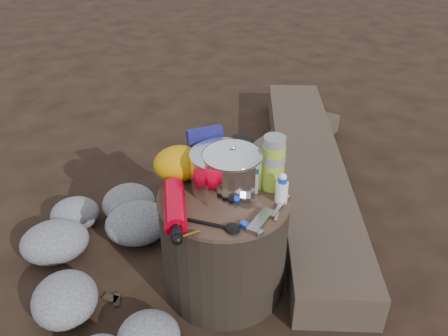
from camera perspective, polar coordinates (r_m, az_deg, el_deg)
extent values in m
plane|color=black|center=(1.67, 0.00, -14.10)|extent=(60.00, 60.00, 0.00)
cylinder|color=black|center=(1.54, 0.00, -9.20)|extent=(0.41, 0.41, 0.38)
cube|color=#3D3127|center=(2.15, 10.39, -0.12)|extent=(0.76, 1.70, 0.14)
cube|color=#3D3127|center=(2.24, 5.40, 0.97)|extent=(1.04, 0.89, 0.10)
cylinder|color=silver|center=(1.42, -0.14, -0.33)|extent=(0.20, 0.20, 0.12)
cylinder|color=white|center=(1.36, 1.01, -0.55)|extent=(0.18, 0.18, 0.18)
cylinder|color=#92B12F|center=(1.42, 6.14, 0.61)|extent=(0.07, 0.07, 0.18)
cylinder|color=black|center=(1.53, 2.23, 1.83)|extent=(0.07, 0.07, 0.11)
ellipsoid|color=#C28306|center=(1.47, -5.62, 0.58)|extent=(0.16, 0.13, 0.11)
cube|color=navy|center=(1.51, -2.26, 2.30)|extent=(0.12, 0.04, 0.15)
cube|color=#1139C2|center=(1.29, 3.16, -7.34)|extent=(0.06, 0.07, 0.01)
cube|color=#A7A6AB|center=(1.31, 4.53, -6.60)|extent=(0.10, 0.10, 0.02)
cylinder|color=white|center=(1.38, 7.19, -2.66)|extent=(0.04, 0.04, 0.09)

